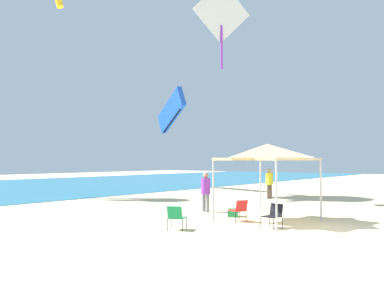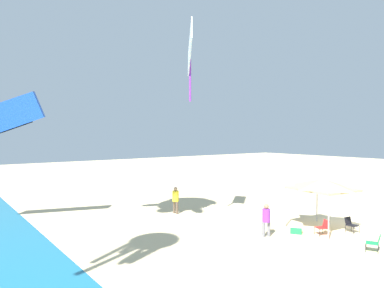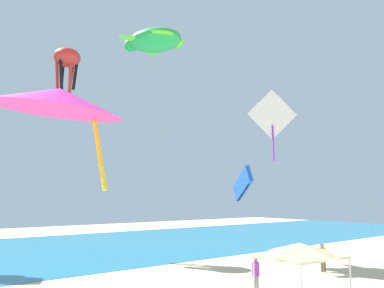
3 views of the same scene
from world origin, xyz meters
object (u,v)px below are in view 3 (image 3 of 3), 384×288
Objects in this scene: kite_octopus_red at (67,61)px; kite_diamond_white at (272,117)px; kite_delta_magenta at (59,100)px; person_beachcomber at (323,255)px; kite_parafoil_blue at (242,185)px; kite_turtle_green at (154,41)px; canopy_tent at (300,250)px; person_far_stroller at (256,271)px.

kite_octopus_red is 21.15m from kite_diamond_white.
person_beachcomber is at bearing 178.58° from kite_delta_magenta.
kite_diamond_white is at bearing 175.76° from kite_parafoil_blue.
kite_diamond_white reaches higher than kite_delta_magenta.
person_beachcomber is 0.45× the size of kite_delta_magenta.
kite_turtle_green is 15.32m from kite_diamond_white.
person_beachcomber is 0.28× the size of kite_turtle_green.
kite_parafoil_blue reaches higher than kite_delta_magenta.
kite_turtle_green reaches higher than kite_delta_magenta.
canopy_tent is 0.52× the size of kite_turtle_green.
kite_turtle_green is (1.79, 13.90, 18.78)m from person_far_stroller.
kite_turtle_green reaches higher than kite_diamond_white.
person_beachcomber is 0.37× the size of kite_diamond_white.
kite_parafoil_blue reaches higher than person_far_stroller.
kite_parafoil_blue is (11.75, 14.99, 3.68)m from canopy_tent.
kite_delta_magenta is at bearing -49.17° from person_far_stroller.
kite_parafoil_blue is (3.22, 10.60, 5.21)m from person_beachcomber.
kite_parafoil_blue is at bearing 51.91° from canopy_tent.
kite_parafoil_blue is 1.02× the size of kite_diamond_white.
kite_delta_magenta reaches higher than person_beachcomber.
kite_delta_magenta is (-12.27, -4.72, 6.37)m from person_far_stroller.
kite_octopus_red is 1.11× the size of kite_diamond_white.
kite_octopus_red is (-6.26, 5.77, -1.67)m from kite_turtle_green.
canopy_tent is 4.09m from person_far_stroller.
canopy_tent is at bearing 4.30° from person_far_stroller.
kite_turtle_green reaches higher than kite_octopus_red.
kite_parafoil_blue is at bearing -130.04° from kite_turtle_green.
kite_parafoil_blue is 12.20m from kite_diamond_white.
kite_turtle_green reaches higher than kite_parafoil_blue.
person_far_stroller is at bearing -124.93° from kite_diamond_white.
kite_octopus_red is at bearing -147.39° from person_far_stroller.
canopy_tent is 24.72m from kite_turtle_green.
kite_diamond_white is (-6.53, -9.39, 4.23)m from kite_parafoil_blue.
kite_octopus_red is 1.09× the size of kite_parafoil_blue.
kite_diamond_white reaches higher than canopy_tent.
kite_octopus_red is at bearing 23.17° from kite_turtle_green.
kite_diamond_white is (8.68, -17.71, -7.62)m from kite_octopus_red.
kite_octopus_red is at bearing 120.25° from person_beachcomber.
kite_octopus_red is 21.00m from kite_parafoil_blue.
kite_octopus_red reaches higher than person_beachcomber.
canopy_tent is at bearing -102.88° from kite_diamond_white.
person_beachcomber reaches higher than person_far_stroller.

